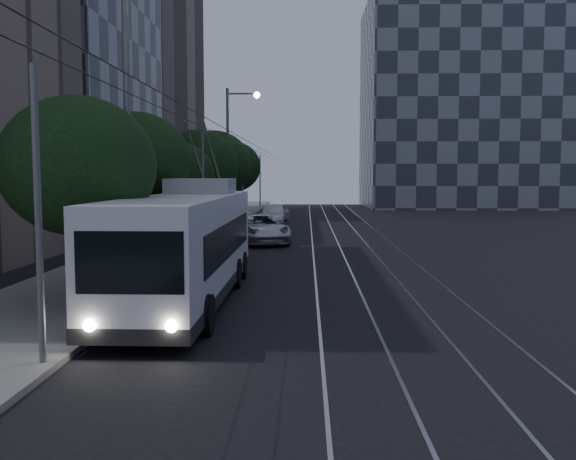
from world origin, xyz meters
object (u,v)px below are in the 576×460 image
(car_white_d, at_px, (274,212))
(car_white_c, at_px, (272,214))
(pickup_silver, at_px, (259,229))
(car_white_a, at_px, (242,231))
(trolleybus, at_px, (186,246))
(car_white_b, at_px, (242,223))
(streetlamp_near, at_px, (141,95))
(streetlamp_far, at_px, (234,144))

(car_white_d, bearing_deg, car_white_c, -78.73)
(pickup_silver, height_order, car_white_a, pickup_silver)
(car_white_a, bearing_deg, car_white_c, 93.02)
(trolleybus, height_order, car_white_c, trolleybus)
(car_white_b, height_order, car_white_c, car_white_c)
(car_white_b, height_order, streetlamp_near, streetlamp_near)
(trolleybus, bearing_deg, streetlamp_far, 93.87)
(car_white_b, bearing_deg, car_white_a, -93.53)
(trolleybus, relative_size, streetlamp_far, 1.26)
(car_white_d, bearing_deg, streetlamp_far, -102.35)
(car_white_b, relative_size, car_white_d, 1.07)
(car_white_b, bearing_deg, car_white_d, 71.51)
(car_white_a, xyz_separation_m, streetlamp_near, (-1.05, -17.92, 5.51))
(car_white_d, bearing_deg, pickup_silver, -78.73)
(car_white_a, height_order, car_white_b, car_white_b)
(pickup_silver, height_order, car_white_c, pickup_silver)
(car_white_a, distance_m, streetlamp_far, 11.11)
(streetlamp_near, xyz_separation_m, streetlamp_far, (-0.49, 27.53, -0.14))
(pickup_silver, distance_m, car_white_a, 1.16)
(car_white_a, bearing_deg, car_white_d, 93.64)
(car_white_c, bearing_deg, car_white_b, -106.38)
(streetlamp_near, bearing_deg, pickup_silver, 83.18)
(pickup_silver, bearing_deg, car_white_d, 74.53)
(trolleybus, xyz_separation_m, pickup_silver, (0.99, 16.69, -0.90))
(streetlamp_far, bearing_deg, car_white_d, 66.38)
(car_white_b, relative_size, car_white_c, 1.08)
(pickup_silver, xyz_separation_m, car_white_a, (-1.03, 0.50, -0.18))
(trolleybus, xyz_separation_m, car_white_b, (-0.61, 22.69, -1.01))
(trolleybus, height_order, streetlamp_near, streetlamp_near)
(car_white_b, bearing_deg, pickup_silver, -84.47)
(car_white_c, relative_size, streetlamp_far, 0.45)
(car_white_a, bearing_deg, car_white_b, 103.33)
(car_white_a, bearing_deg, pickup_silver, -18.35)
(trolleybus, height_order, car_white_a, trolleybus)
(trolleybus, distance_m, car_white_c, 30.57)
(pickup_silver, distance_m, streetlamp_near, 18.33)
(pickup_silver, xyz_separation_m, streetlamp_near, (-2.08, -17.42, 5.33))
(car_white_a, bearing_deg, streetlamp_far, 106.56)
(car_white_c, height_order, car_white_d, car_white_d)
(car_white_a, xyz_separation_m, car_white_c, (1.03, 13.35, 0.10))
(car_white_c, height_order, streetlamp_near, streetlamp_near)
(trolleybus, relative_size, car_white_b, 2.58)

